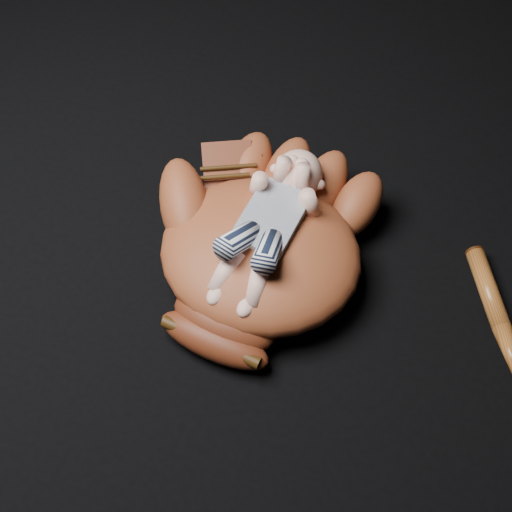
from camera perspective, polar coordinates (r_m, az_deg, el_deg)
baseball_glove at (r=1.34m, az=0.36°, el=0.72°), size 0.53×0.59×0.17m
newborn_baby at (r=1.30m, az=0.77°, el=2.28°), size 0.19×0.37×0.15m
baseball_bat at (r=1.39m, az=19.34°, el=-6.23°), size 0.21×0.36×0.04m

